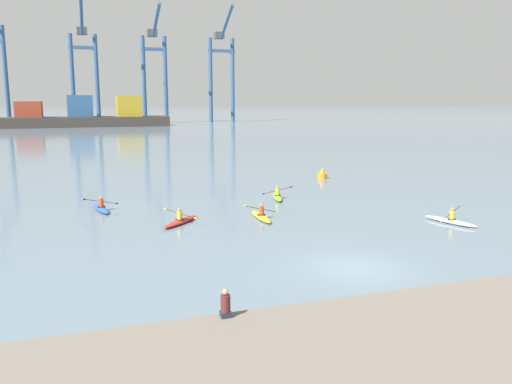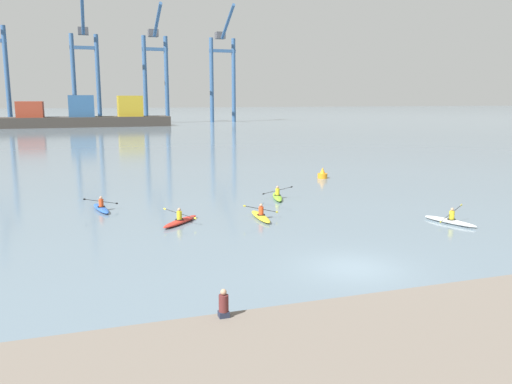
% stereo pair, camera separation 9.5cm
% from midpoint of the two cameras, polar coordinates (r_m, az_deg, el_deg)
% --- Properties ---
extents(ground_plane, '(800.00, 800.00, 0.00)m').
position_cam_midpoint_polar(ground_plane, '(23.09, 10.76, -8.15)').
color(ground_plane, slate).
extents(container_barge, '(44.27, 8.98, 8.00)m').
position_cam_midpoint_polar(container_barge, '(142.35, -18.32, 7.86)').
color(container_barge, '#38332D').
rests_on(container_barge, ground).
extents(gantry_crane_west_mid, '(7.73, 15.36, 36.11)m').
position_cam_midpoint_polar(gantry_crane_west_mid, '(156.56, -18.18, 13.31)').
color(gantry_crane_west_mid, '#335684').
rests_on(gantry_crane_west_mid, ground).
extents(gantry_crane_east_mid, '(7.40, 17.80, 31.85)m').
position_cam_midpoint_polar(gantry_crane_east_mid, '(156.36, -10.92, 13.52)').
color(gantry_crane_east_mid, '#335684').
rests_on(gantry_crane_east_mid, ground).
extents(gantry_crane_east, '(8.16, 16.87, 33.09)m').
position_cam_midpoint_polar(gantry_crane_east, '(162.83, -3.63, 13.62)').
color(gantry_crane_east, '#335684').
rests_on(gantry_crane_east, ground).
extents(channel_buoy, '(0.90, 0.90, 1.00)m').
position_cam_midpoint_polar(channel_buoy, '(47.98, 7.35, 1.93)').
color(channel_buoy, orange).
rests_on(channel_buoy, ground).
extents(kayak_red, '(2.76, 2.89, 0.95)m').
position_cam_midpoint_polar(kayak_red, '(30.72, -8.20, -3.13)').
color(kayak_red, red).
rests_on(kayak_red, ground).
extents(kayak_white, '(2.08, 3.42, 1.07)m').
position_cam_midpoint_polar(kayak_white, '(32.50, 20.55, -2.95)').
color(kayak_white, silver).
rests_on(kayak_white, ground).
extents(kayak_blue, '(2.21, 3.45, 0.95)m').
position_cam_midpoint_polar(kayak_blue, '(35.41, -16.52, -1.67)').
color(kayak_blue, '#2856B2').
rests_on(kayak_blue, ground).
extents(kayak_lime, '(2.17, 3.44, 0.95)m').
position_cam_midpoint_polar(kayak_lime, '(38.00, 2.43, -0.46)').
color(kayak_lime, '#7ABC2D').
rests_on(kayak_lime, ground).
extents(kayak_yellow, '(2.24, 3.42, 0.95)m').
position_cam_midpoint_polar(kayak_yellow, '(31.63, 0.60, -2.63)').
color(kayak_yellow, yellow).
rests_on(kayak_yellow, ground).
extents(seated_onlooker, '(0.32, 0.30, 0.90)m').
position_cam_midpoint_polar(seated_onlooker, '(16.17, -3.39, -12.20)').
color(seated_onlooker, '#23283D').
rests_on(seated_onlooker, stone_quay).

